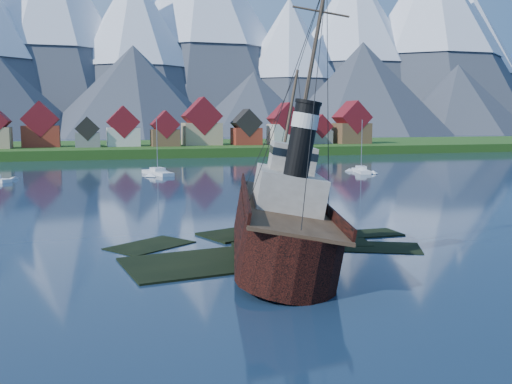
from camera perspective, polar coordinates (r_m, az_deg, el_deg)
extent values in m
plane|color=#172941|center=(53.85, -0.23, -6.15)|extent=(1400.00, 1400.00, 0.00)
cube|color=black|center=(51.30, -2.83, -7.21)|extent=(19.08, 11.42, 1.00)
cube|color=black|center=(59.51, 4.24, -5.24)|extent=(15.15, 9.76, 1.00)
cube|color=black|center=(62.89, -0.81, -4.44)|extent=(11.45, 9.06, 1.00)
cube|color=black|center=(57.54, 11.66, -5.85)|extent=(10.27, 8.34, 1.00)
cube|color=black|center=(58.00, -10.54, -5.70)|extent=(9.42, 8.68, 1.00)
cube|color=black|center=(64.08, 11.48, -4.43)|extent=(6.00, 4.00, 1.00)
cube|color=#214B15|center=(221.08, -12.83, 3.92)|extent=(600.00, 80.00, 3.20)
cube|color=#3F3D38|center=(183.26, -12.01, 3.26)|extent=(600.00, 2.50, 2.00)
cube|color=maroon|center=(206.80, -20.68, 5.23)|extent=(12.00, 8.50, 7.20)
cube|color=maroon|center=(206.71, -20.76, 6.83)|extent=(12.22, 8.67, 12.22)
cube|color=slate|center=(201.36, -16.49, 5.02)|extent=(8.00, 7.00, 4.80)
cube|color=black|center=(201.26, -16.53, 6.11)|extent=(8.15, 7.14, 8.15)
cube|color=beige|center=(204.73, -13.13, 5.38)|extent=(11.00, 9.50, 6.40)
cube|color=maroon|center=(204.63, -13.17, 6.83)|extent=(11.20, 9.69, 11.20)
cube|color=brown|center=(202.12, -9.08, 5.38)|extent=(9.50, 8.00, 5.80)
cube|color=maroon|center=(202.02, -9.10, 6.68)|extent=(9.67, 8.16, 9.67)
cube|color=tan|center=(209.32, -5.45, 5.80)|extent=(13.50, 10.00, 8.00)
cube|color=maroon|center=(209.25, -5.47, 7.56)|extent=(13.75, 10.20, 13.75)
cube|color=maroon|center=(210.15, -0.98, 5.59)|extent=(10.00, 8.50, 6.20)
cube|color=black|center=(210.06, -0.98, 6.93)|extent=(10.18, 8.67, 10.18)
cube|color=beige|center=(211.52, 2.91, 5.77)|extent=(11.50, 9.00, 7.50)
cube|color=maroon|center=(211.44, 2.92, 7.35)|extent=(11.71, 9.18, 11.71)
cube|color=slate|center=(220.71, 6.25, 5.48)|extent=(9.00, 7.50, 5.00)
cube|color=maroon|center=(220.62, 6.27, 6.55)|extent=(9.16, 7.65, 9.16)
cube|color=brown|center=(224.25, 9.53, 5.81)|extent=(12.50, 10.00, 7.80)
cube|color=maroon|center=(224.18, 9.57, 7.38)|extent=(12.73, 10.20, 12.73)
cone|color=#2D333D|center=(550.99, -19.81, 14.81)|extent=(210.00, 210.00, 180.00)
cone|color=#2D333D|center=(525.35, -12.01, 13.53)|extent=(170.00, 170.00, 145.00)
cone|color=white|center=(529.34, -12.10, 16.65)|extent=(105.40, 105.40, 87.00)
cone|color=#2D333D|center=(583.06, -5.33, 15.75)|extent=(240.00, 240.00, 200.00)
cone|color=#2D333D|center=(544.78, 3.31, 12.40)|extent=(150.00, 150.00, 125.00)
cone|color=white|center=(547.54, 3.33, 15.00)|extent=(93.00, 93.00, 75.00)
cone|color=#2D333D|center=(605.75, 9.67, 13.94)|extent=(200.00, 200.00, 170.00)
cone|color=white|center=(610.63, 9.74, 17.11)|extent=(124.00, 124.00, 102.00)
cone|color=#2D333D|center=(633.42, 17.03, 14.34)|extent=(230.00, 230.00, 190.00)
cone|color=white|center=(639.36, 17.16, 17.72)|extent=(142.60, 142.60, 114.00)
cone|color=#2D333D|center=(695.92, 20.49, 12.09)|extent=(180.00, 180.00, 155.00)
cone|color=white|center=(699.40, 20.60, 14.62)|extent=(111.60, 111.60, 93.00)
cone|color=#2D333D|center=(421.07, -12.08, 9.71)|extent=(136.00, 136.00, 66.00)
cone|color=#2D333D|center=(441.37, -0.24, 8.71)|extent=(110.00, 110.00, 50.00)
cone|color=#2D333D|center=(472.50, 10.56, 10.02)|extent=(150.00, 150.00, 75.00)
cone|color=#2D333D|center=(520.17, 19.44, 8.65)|extent=(124.00, 124.00, 60.00)
cube|color=black|center=(52.62, 1.87, -3.78)|extent=(7.56, 21.76, 4.53)
cone|color=black|center=(65.96, -2.03, -1.51)|extent=(7.56, 7.56, 7.56)
cylinder|color=black|center=(42.69, 6.54, -6.46)|extent=(7.56, 7.56, 4.53)
cube|color=#4C3826|center=(52.22, 1.88, -1.22)|extent=(7.41, 28.72, 0.27)
cube|color=black|center=(51.12, -1.98, -0.86)|extent=(0.22, 27.81, 0.97)
cube|color=black|center=(53.40, 5.57, -0.54)|extent=(0.22, 27.81, 0.97)
cube|color=#ADA89E|center=(50.48, 2.47, 0.33)|extent=(5.61, 9.18, 3.24)
cube|color=#ADA89E|center=(51.23, 2.09, 3.59)|extent=(3.89, 4.32, 2.38)
cylinder|color=black|center=(46.77, 3.94, 5.47)|extent=(2.05, 2.05, 6.05)
cylinder|color=silver|center=(46.75, 3.95, 7.32)|extent=(2.16, 2.16, 1.19)
cylinder|color=#473828|center=(59.89, -0.74, 6.21)|extent=(0.30, 0.30, 12.95)
cylinder|color=#473828|center=(49.32, 2.96, 12.98)|extent=(0.35, 0.35, 14.03)
cube|color=white|center=(135.77, 10.46, 1.97)|extent=(4.39, 9.71, 1.33)
cube|color=white|center=(135.67, 10.47, 2.41)|extent=(2.61, 3.03, 0.78)
cylinder|color=gray|center=(135.33, 10.52, 4.68)|extent=(0.16, 0.16, 11.53)
cube|color=white|center=(130.44, -9.81, 1.77)|extent=(6.13, 11.75, 1.37)
cube|color=white|center=(130.34, -9.82, 2.24)|extent=(3.35, 3.80, 0.80)
cylinder|color=gray|center=(129.98, -9.87, 4.68)|extent=(0.16, 0.16, 11.88)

